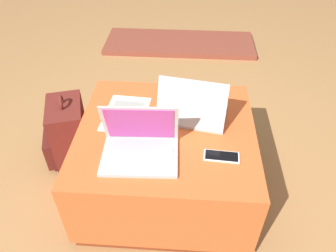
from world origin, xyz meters
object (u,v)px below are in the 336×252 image
backpack (68,134)px  paper_sheet (126,113)px  laptop_far (193,110)px  cell_phone (222,156)px  laptop_near (140,145)px

backpack → paper_sheet: size_ratio=1.48×
laptop_far → cell_phone: bearing=126.9°
paper_sheet → backpack: bearing=171.4°
laptop_near → paper_sheet: size_ratio=1.09×
laptop_far → laptop_near: bearing=59.3°
laptop_far → paper_sheet: bearing=7.9°
cell_phone → backpack: (-0.84, 0.36, -0.25)m
laptop_near → backpack: laptop_near is taller
laptop_far → backpack: bearing=2.4°
laptop_near → laptop_far: size_ratio=0.94×
laptop_near → laptop_far: laptop_near is taller
laptop_far → backpack: laptop_far is taller
laptop_far → paper_sheet: laptop_far is taller
cell_phone → laptop_near: bearing=94.0°
laptop_near → laptop_far: 0.34m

